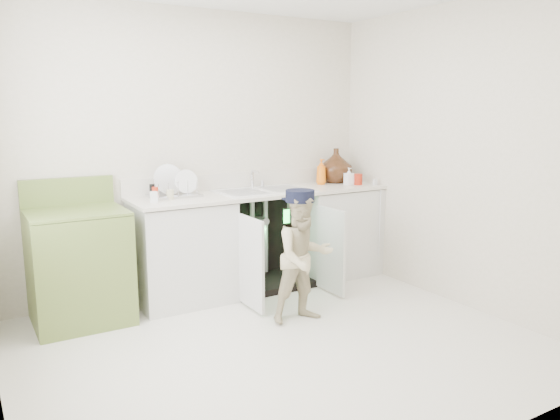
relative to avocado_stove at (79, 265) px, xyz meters
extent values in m
plane|color=silver|center=(1.10, -1.18, -0.45)|extent=(3.50, 3.50, 0.00)
cube|color=beige|center=(1.10, 0.32, 0.80)|extent=(3.50, 2.50, 0.02)
cube|color=beige|center=(1.10, -2.68, 0.80)|extent=(3.50, 2.50, 0.02)
cube|color=beige|center=(2.85, -1.18, 0.80)|extent=(2.50, 3.00, 0.02)
cube|color=silver|center=(0.85, 0.02, -0.02)|extent=(0.80, 0.60, 0.86)
cube|color=silver|center=(2.45, 0.02, -0.02)|extent=(0.80, 0.60, 0.86)
cube|color=black|center=(1.65, 0.29, -0.02)|extent=(0.80, 0.06, 0.86)
cube|color=black|center=(1.65, 0.02, -0.42)|extent=(0.80, 0.60, 0.06)
cylinder|color=gray|center=(1.58, 0.12, 0.00)|extent=(0.05, 0.05, 0.70)
cylinder|color=gray|center=(1.72, 0.12, 0.00)|extent=(0.05, 0.05, 0.70)
cylinder|color=gray|center=(1.65, 0.07, 0.17)|extent=(0.07, 0.18, 0.07)
cube|color=silver|center=(1.25, -0.48, -0.05)|extent=(0.03, 0.40, 0.76)
cube|color=silver|center=(2.05, -0.48, -0.05)|extent=(0.02, 0.40, 0.76)
cube|color=white|center=(1.65, 0.02, 0.43)|extent=(2.44, 0.64, 0.03)
cube|color=white|center=(1.65, 0.31, 0.52)|extent=(2.44, 0.02, 0.15)
cube|color=white|center=(1.65, 0.02, 0.44)|extent=(0.85, 0.55, 0.02)
cube|color=gray|center=(1.44, 0.02, 0.45)|extent=(0.34, 0.40, 0.01)
cube|color=gray|center=(1.85, 0.02, 0.45)|extent=(0.34, 0.40, 0.01)
cylinder|color=silver|center=(1.65, 0.24, 0.54)|extent=(0.03, 0.03, 0.17)
cylinder|color=silver|center=(1.65, 0.18, 0.61)|extent=(0.02, 0.14, 0.02)
cylinder|color=silver|center=(1.76, 0.24, 0.49)|extent=(0.04, 0.04, 0.06)
cylinder|color=silver|center=(2.78, -0.29, 0.10)|extent=(0.01, 0.01, 0.70)
cube|color=silver|center=(2.78, -0.20, 0.48)|extent=(0.04, 0.02, 0.06)
cube|color=silver|center=(0.84, 0.14, 0.46)|extent=(0.42, 0.28, 0.02)
cylinder|color=silver|center=(0.80, 0.16, 0.53)|extent=(0.26, 0.10, 0.25)
cylinder|color=white|center=(0.95, 0.14, 0.52)|extent=(0.21, 0.05, 0.20)
cylinder|color=silver|center=(0.67, 0.04, 0.53)|extent=(0.01, 0.01, 0.12)
cylinder|color=silver|center=(0.75, 0.04, 0.53)|extent=(0.01, 0.01, 0.12)
cylinder|color=silver|center=(0.84, 0.04, 0.53)|extent=(0.01, 0.01, 0.12)
cylinder|color=silver|center=(0.92, 0.04, 0.53)|extent=(0.01, 0.01, 0.12)
cylinder|color=silver|center=(1.01, 0.04, 0.53)|extent=(0.01, 0.01, 0.12)
imported|color=#432713|center=(2.57, 0.16, 0.62)|extent=(0.33, 0.33, 0.34)
imported|color=orange|center=(2.36, 0.12, 0.57)|extent=(0.10, 0.10, 0.25)
imported|color=white|center=(2.58, -0.04, 0.53)|extent=(0.08, 0.08, 0.17)
cylinder|color=#A8210E|center=(2.65, -0.10, 0.50)|extent=(0.08, 0.08, 0.11)
cylinder|color=red|center=(0.66, 0.10, 0.50)|extent=(0.05, 0.05, 0.10)
cylinder|color=beige|center=(0.76, 0.02, 0.49)|extent=(0.06, 0.06, 0.08)
cylinder|color=black|center=(0.65, 0.14, 0.51)|extent=(0.04, 0.04, 0.12)
cube|color=white|center=(0.59, -0.08, 0.49)|extent=(0.05, 0.05, 0.09)
cube|color=olive|center=(0.00, -0.01, -0.03)|extent=(0.71, 0.65, 0.86)
cube|color=olive|center=(0.00, -0.01, 0.42)|extent=(0.71, 0.65, 0.02)
cube|color=olive|center=(0.00, 0.28, 0.53)|extent=(0.71, 0.06, 0.22)
cylinder|color=black|center=(-0.18, -0.17, 0.41)|extent=(0.16, 0.16, 0.02)
cylinder|color=silver|center=(-0.18, -0.17, 0.42)|extent=(0.19, 0.19, 0.01)
cylinder|color=black|center=(-0.18, 0.15, 0.41)|extent=(0.16, 0.16, 0.02)
cylinder|color=silver|center=(-0.18, 0.15, 0.42)|extent=(0.19, 0.19, 0.01)
cylinder|color=black|center=(0.18, -0.17, 0.41)|extent=(0.16, 0.16, 0.02)
cylinder|color=silver|center=(0.18, -0.17, 0.42)|extent=(0.19, 0.19, 0.01)
cylinder|color=black|center=(0.18, 0.15, 0.41)|extent=(0.16, 0.16, 0.02)
cylinder|color=silver|center=(0.18, 0.15, 0.42)|extent=(0.19, 0.19, 0.01)
imported|color=beige|center=(1.49, -0.89, 0.06)|extent=(0.53, 0.43, 1.02)
cylinder|color=black|center=(1.49, -0.89, 0.54)|extent=(0.24, 0.24, 0.09)
cube|color=black|center=(1.50, -0.79, 0.50)|extent=(0.18, 0.10, 0.01)
cube|color=black|center=(1.68, -0.32, 0.27)|extent=(0.07, 0.01, 0.14)
cube|color=#26F23F|center=(1.68, -0.33, 0.27)|extent=(0.06, 0.00, 0.12)
camera|label=1|loc=(-0.75, -4.28, 1.18)|focal=35.00mm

